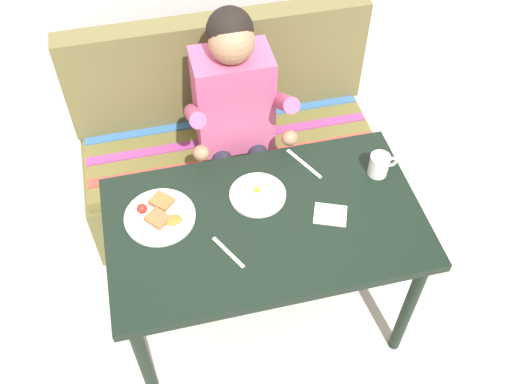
{
  "coord_description": "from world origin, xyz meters",
  "views": [
    {
      "loc": [
        -0.34,
        -1.3,
        2.5
      ],
      "look_at": [
        0.0,
        0.15,
        0.72
      ],
      "focal_mm": 41.3,
      "sensor_mm": 36.0,
      "label": 1
    }
  ],
  "objects_px": {
    "table": "(265,233)",
    "couch": "(228,151)",
    "plate_eggs": "(258,194)",
    "coffee_mug": "(380,164)",
    "person": "(236,114)",
    "plate_breakfast": "(160,216)",
    "napkin": "(330,215)",
    "fork": "(228,252)",
    "knife": "(304,164)"
  },
  "relations": [
    {
      "from": "person",
      "to": "table",
      "type": "bearing_deg",
      "value": -91.53
    },
    {
      "from": "table",
      "to": "coffee_mug",
      "type": "distance_m",
      "value": 0.53
    },
    {
      "from": "person",
      "to": "plate_breakfast",
      "type": "bearing_deg",
      "value": -129.4
    },
    {
      "from": "table",
      "to": "fork",
      "type": "xyz_separation_m",
      "value": [
        -0.17,
        -0.11,
        0.08
      ]
    },
    {
      "from": "couch",
      "to": "napkin",
      "type": "distance_m",
      "value": 0.93
    },
    {
      "from": "table",
      "to": "coffee_mug",
      "type": "height_order",
      "value": "coffee_mug"
    },
    {
      "from": "plate_breakfast",
      "to": "knife",
      "type": "xyz_separation_m",
      "value": [
        0.61,
        0.14,
        -0.01
      ]
    },
    {
      "from": "plate_breakfast",
      "to": "napkin",
      "type": "distance_m",
      "value": 0.65
    },
    {
      "from": "plate_eggs",
      "to": "coffee_mug",
      "type": "bearing_deg",
      "value": 0.73
    },
    {
      "from": "plate_breakfast",
      "to": "plate_eggs",
      "type": "distance_m",
      "value": 0.39
    },
    {
      "from": "fork",
      "to": "person",
      "type": "bearing_deg",
      "value": 47.44
    },
    {
      "from": "table",
      "to": "plate_breakfast",
      "type": "height_order",
      "value": "plate_breakfast"
    },
    {
      "from": "person",
      "to": "knife",
      "type": "bearing_deg",
      "value": -59.22
    },
    {
      "from": "person",
      "to": "knife",
      "type": "height_order",
      "value": "person"
    },
    {
      "from": "table",
      "to": "couch",
      "type": "height_order",
      "value": "couch"
    },
    {
      "from": "knife",
      "to": "plate_breakfast",
      "type": "bearing_deg",
      "value": 166.21
    },
    {
      "from": "napkin",
      "to": "knife",
      "type": "relative_size",
      "value": 0.62
    },
    {
      "from": "coffee_mug",
      "to": "fork",
      "type": "relative_size",
      "value": 0.69
    },
    {
      "from": "couch",
      "to": "plate_breakfast",
      "type": "xyz_separation_m",
      "value": [
        -0.38,
        -0.66,
        0.41
      ]
    },
    {
      "from": "plate_eggs",
      "to": "plate_breakfast",
      "type": "bearing_deg",
      "value": -177.18
    },
    {
      "from": "plate_eggs",
      "to": "napkin",
      "type": "bearing_deg",
      "value": -32.44
    },
    {
      "from": "table",
      "to": "napkin",
      "type": "height_order",
      "value": "napkin"
    },
    {
      "from": "plate_breakfast",
      "to": "plate_eggs",
      "type": "relative_size",
      "value": 1.22
    },
    {
      "from": "table",
      "to": "napkin",
      "type": "bearing_deg",
      "value": -7.99
    },
    {
      "from": "couch",
      "to": "person",
      "type": "distance_m",
      "value": 0.45
    },
    {
      "from": "couch",
      "to": "plate_eggs",
      "type": "distance_m",
      "value": 0.76
    },
    {
      "from": "plate_eggs",
      "to": "coffee_mug",
      "type": "height_order",
      "value": "coffee_mug"
    },
    {
      "from": "person",
      "to": "napkin",
      "type": "distance_m",
      "value": 0.67
    },
    {
      "from": "person",
      "to": "coffee_mug",
      "type": "distance_m",
      "value": 0.67
    },
    {
      "from": "fork",
      "to": "knife",
      "type": "relative_size",
      "value": 0.85
    },
    {
      "from": "couch",
      "to": "coffee_mug",
      "type": "bearing_deg",
      "value": -51.91
    },
    {
      "from": "napkin",
      "to": "table",
      "type": "bearing_deg",
      "value": 172.01
    },
    {
      "from": "napkin",
      "to": "fork",
      "type": "relative_size",
      "value": 0.72
    },
    {
      "from": "couch",
      "to": "person",
      "type": "height_order",
      "value": "person"
    },
    {
      "from": "table",
      "to": "coffee_mug",
      "type": "bearing_deg",
      "value": 14.31
    },
    {
      "from": "plate_breakfast",
      "to": "coffee_mug",
      "type": "distance_m",
      "value": 0.89
    },
    {
      "from": "plate_eggs",
      "to": "coffee_mug",
      "type": "xyz_separation_m",
      "value": [
        0.5,
        0.01,
        0.04
      ]
    },
    {
      "from": "napkin",
      "to": "fork",
      "type": "xyz_separation_m",
      "value": [
        -0.41,
        -0.08,
        -0.0
      ]
    },
    {
      "from": "couch",
      "to": "person",
      "type": "bearing_deg",
      "value": -84.84
    },
    {
      "from": "person",
      "to": "napkin",
      "type": "relative_size",
      "value": 9.85
    },
    {
      "from": "table",
      "to": "knife",
      "type": "xyz_separation_m",
      "value": [
        0.22,
        0.24,
        0.08
      ]
    },
    {
      "from": "plate_eggs",
      "to": "napkin",
      "type": "xyz_separation_m",
      "value": [
        0.24,
        -0.16,
        -0.01
      ]
    },
    {
      "from": "person",
      "to": "fork",
      "type": "distance_m",
      "value": 0.73
    },
    {
      "from": "table",
      "to": "plate_breakfast",
      "type": "bearing_deg",
      "value": 165.14
    },
    {
      "from": "napkin",
      "to": "knife",
      "type": "distance_m",
      "value": 0.28
    },
    {
      "from": "knife",
      "to": "plate_eggs",
      "type": "bearing_deg",
      "value": -178.11
    },
    {
      "from": "coffee_mug",
      "to": "fork",
      "type": "xyz_separation_m",
      "value": [
        -0.66,
        -0.24,
        -0.05
      ]
    },
    {
      "from": "plate_eggs",
      "to": "napkin",
      "type": "height_order",
      "value": "plate_eggs"
    },
    {
      "from": "couch",
      "to": "plate_breakfast",
      "type": "height_order",
      "value": "couch"
    },
    {
      "from": "plate_eggs",
      "to": "person",
      "type": "bearing_deg",
      "value": 88.26
    }
  ]
}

